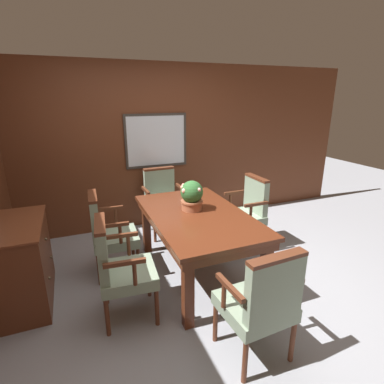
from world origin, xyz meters
The scene contains 10 objects.
ground_plane centered at (0.00, 0.00, 0.00)m, with size 14.00×14.00×0.00m, color #93969E.
wall_back centered at (0.00, 1.94, 1.23)m, with size 7.20×0.08×2.45m.
dining_table centered at (0.15, 0.30, 0.66)m, with size 1.01×1.69×0.75m.
chair_right_far centered at (1.04, 0.69, 0.53)m, with size 0.49×0.55×0.97m.
chair_left_far centered at (-0.77, 0.71, 0.53)m, with size 0.51×0.57×0.97m.
chair_left_near centered at (-0.77, -0.08, 0.53)m, with size 0.53×0.58×0.97m.
chair_head_near centered at (0.13, -0.96, 0.53)m, with size 0.57×0.51×0.97m.
chair_head_far centered at (0.12, 1.55, 0.53)m, with size 0.56×0.51×0.97m.
potted_plant centered at (0.14, 0.43, 0.92)m, with size 0.26×0.25×0.33m.
sideboard_cabinet centered at (-1.63, 0.50, 0.42)m, with size 0.51×0.95×0.84m.
Camera 1 is at (-1.05, -2.49, 1.98)m, focal length 28.00 mm.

